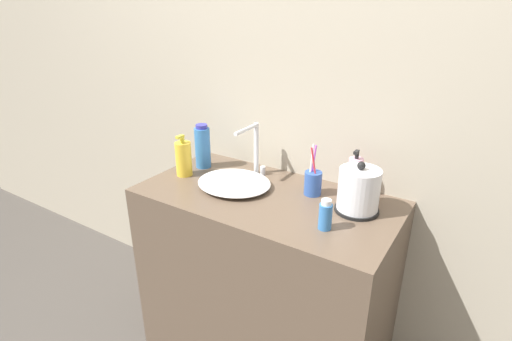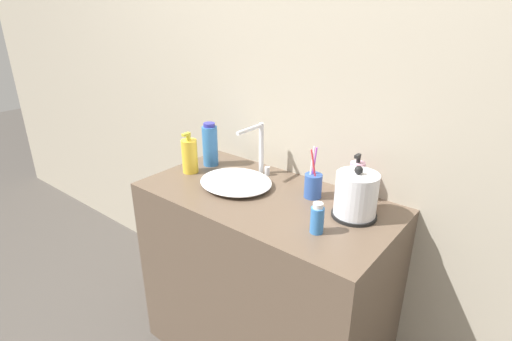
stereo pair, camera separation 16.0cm
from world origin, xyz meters
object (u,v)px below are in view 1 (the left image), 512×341
Objects in this scene: electric_kettle at (358,192)px; hand_cream_bottle at (203,147)px; mouthwash_bottle at (325,215)px; faucet at (254,146)px; lotion_bottle at (355,176)px; toothbrush_cup at (313,182)px; shampoo_bottle at (184,158)px.

hand_cream_bottle is (-0.77, 0.03, 0.02)m from electric_kettle.
mouthwash_bottle is at bearing -16.56° from hand_cream_bottle.
faucet is 0.53m from mouthwash_bottle.
lotion_bottle is 0.31m from mouthwash_bottle.
toothbrush_cup reaches higher than shampoo_bottle.
shampoo_bottle is at bearing 172.90° from mouthwash_bottle.
faucet is at bearing 171.07° from electric_kettle.
shampoo_bottle is at bearing -94.81° from hand_cream_bottle.
toothbrush_cup is 0.57m from hand_cream_bottle.
mouthwash_bottle is (0.15, -0.22, -0.00)m from toothbrush_cup.
toothbrush_cup is (-0.20, 0.04, -0.03)m from electric_kettle.
mouthwash_bottle is at bearing -29.72° from faucet.
shampoo_bottle is at bearing -163.04° from lotion_bottle.
hand_cream_bottle is at bearing 85.19° from shampoo_bottle.
lotion_bottle reaches higher than shampoo_bottle.
toothbrush_cup is 1.89× the size of mouthwash_bottle.
toothbrush_cup is at bearing 168.50° from electric_kettle.
lotion_bottle is at bearing 31.39° from toothbrush_cup.
electric_kettle is 1.79× the size of mouthwash_bottle.
shampoo_bottle reaches higher than mouthwash_bottle.
toothbrush_cup is at bearing -148.61° from lotion_bottle.
faucet is 1.19× the size of electric_kettle.
electric_kettle is 0.77m from hand_cream_bottle.
faucet is at bearing -173.97° from lotion_bottle.
hand_cream_bottle reaches higher than mouthwash_bottle.
shampoo_bottle is at bearing -167.05° from toothbrush_cup.
mouthwash_bottle is at bearing -105.52° from electric_kettle.
faucet is at bearing 150.28° from mouthwash_bottle.
lotion_bottle is 0.75m from shampoo_bottle.
electric_kettle is at bearing 74.48° from mouthwash_bottle.
faucet is 1.14× the size of hand_cream_bottle.
electric_kettle is 1.03× the size of lotion_bottle.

